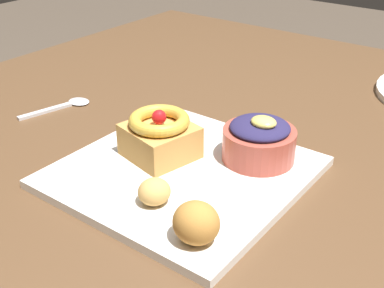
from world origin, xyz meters
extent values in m
cube|color=brown|center=(0.00, 0.00, 0.71)|extent=(1.25, 1.03, 0.04)
cylinder|color=brown|center=(-0.54, 0.42, 0.34)|extent=(0.07, 0.07, 0.69)
cube|color=white|center=(-0.03, -0.19, 0.74)|extent=(0.30, 0.30, 0.01)
cube|color=#C68E47|center=(-0.08, -0.18, 0.76)|extent=(0.10, 0.10, 0.05)
torus|color=gold|center=(-0.08, -0.18, 0.80)|extent=(0.10, 0.10, 0.02)
sphere|color=red|center=(-0.08, -0.18, 0.80)|extent=(0.02, 0.02, 0.02)
cylinder|color=#B24C3D|center=(0.03, -0.11, 0.76)|extent=(0.10, 0.10, 0.04)
ellipsoid|color=#28234C|center=(0.03, -0.11, 0.79)|extent=(0.08, 0.08, 0.02)
ellipsoid|color=#EAD666|center=(0.04, -0.12, 0.80)|extent=(0.03, 0.03, 0.01)
ellipsoid|color=tan|center=(-0.01, -0.27, 0.76)|extent=(0.04, 0.04, 0.03)
ellipsoid|color=#BC7F38|center=(0.07, -0.30, 0.77)|extent=(0.05, 0.05, 0.05)
cube|color=silver|center=(-0.34, -0.17, 0.73)|extent=(0.03, 0.09, 0.00)
ellipsoid|color=silver|center=(-0.33, -0.11, 0.73)|extent=(0.04, 0.03, 0.00)
camera|label=1|loc=(0.31, -0.64, 1.09)|focal=46.70mm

